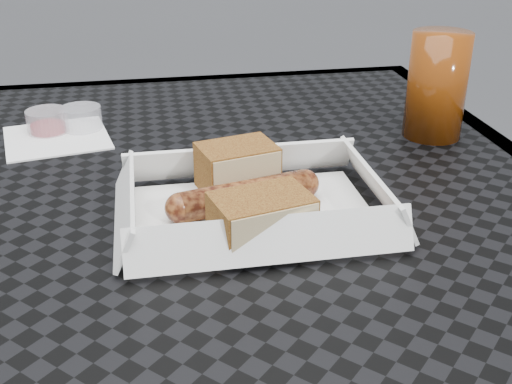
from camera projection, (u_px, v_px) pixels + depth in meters
patio_table at (187, 246)px, 0.70m from camera, size 0.80×0.80×0.74m
food_tray at (254, 214)px, 0.60m from camera, size 0.22×0.15×0.00m
bratwurst at (245, 195)px, 0.60m from camera, size 0.15×0.06×0.03m
bread_near at (237, 167)px, 0.64m from camera, size 0.08×0.07×0.05m
bread_far at (262, 218)px, 0.55m from camera, size 0.09×0.07×0.04m
veg_garnish at (333, 225)px, 0.58m from camera, size 0.03×0.03×0.00m
napkin at (57, 138)px, 0.78m from camera, size 0.14×0.14×0.00m
condiment_cup_sauce at (47, 122)px, 0.79m from camera, size 0.05×0.05×0.03m
condiment_cup_empty at (81, 119)px, 0.80m from camera, size 0.05×0.05×0.03m
drink_glass at (437, 86)px, 0.76m from camera, size 0.07×0.07×0.13m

